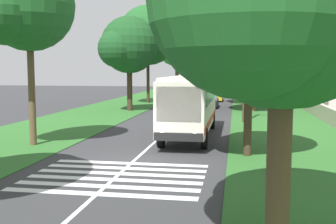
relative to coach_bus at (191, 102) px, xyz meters
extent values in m
plane|color=#333335|center=(-7.14, 1.80, -2.15)|extent=(160.00, 160.00, 0.00)
cube|color=#2D6628|center=(7.86, 10.00, -2.13)|extent=(120.00, 8.00, 0.04)
cube|color=#2D6628|center=(7.86, -6.40, -2.13)|extent=(120.00, 8.00, 0.04)
cube|color=silver|center=(7.86, 1.80, -2.14)|extent=(110.00, 0.16, 0.01)
cube|color=silver|center=(-0.03, 0.00, -0.05)|extent=(11.00, 2.50, 2.90)
cube|color=slate|center=(0.27, 0.00, 0.48)|extent=(9.68, 2.54, 0.85)
cube|color=slate|center=(-5.49, 0.00, 0.30)|extent=(0.08, 2.20, 1.74)
cube|color=red|center=(-0.03, 0.00, -1.05)|extent=(10.78, 2.53, 0.36)
cube|color=silver|center=(-0.03, 0.00, 1.49)|extent=(10.56, 2.30, 0.18)
cube|color=black|center=(-5.61, 0.00, -1.28)|extent=(0.16, 2.40, 0.40)
sphere|color=#F2EDCC|center=(-5.55, 0.80, -1.15)|extent=(0.24, 0.24, 0.24)
sphere|color=#F2EDCC|center=(-5.55, -0.81, -1.15)|extent=(0.24, 0.24, 0.24)
cylinder|color=black|center=(-3.93, 1.15, -1.60)|extent=(1.10, 0.32, 1.10)
cylinder|color=black|center=(3.47, 1.15, -1.60)|extent=(1.10, 0.32, 1.10)
cylinder|color=black|center=(-3.93, -1.15, -1.60)|extent=(1.10, 0.32, 1.10)
cylinder|color=black|center=(3.47, -1.15, -1.60)|extent=(1.10, 0.32, 1.10)
cube|color=silver|center=(-12.31, 1.80, -2.14)|extent=(0.45, 6.80, 0.01)
cube|color=silver|center=(-11.41, 1.80, -2.14)|extent=(0.45, 6.80, 0.01)
cube|color=silver|center=(-10.51, 1.80, -2.14)|extent=(0.45, 6.80, 0.01)
cube|color=silver|center=(-9.61, 1.80, -2.14)|extent=(0.45, 6.80, 0.01)
cube|color=silver|center=(-8.71, 1.80, -2.14)|extent=(0.45, 6.80, 0.01)
cube|color=silver|center=(-7.81, 1.80, -2.14)|extent=(0.45, 6.80, 0.01)
cube|color=black|center=(19.51, 0.03, -1.62)|extent=(4.30, 1.75, 0.70)
cube|color=slate|center=(19.41, 0.03, -0.99)|extent=(2.00, 1.61, 0.55)
cylinder|color=black|center=(18.16, 0.81, -1.83)|extent=(0.64, 0.22, 0.64)
cylinder|color=black|center=(20.86, 0.81, -1.83)|extent=(0.64, 0.22, 0.64)
cylinder|color=black|center=(18.16, -0.75, -1.83)|extent=(0.64, 0.22, 0.64)
cylinder|color=black|center=(20.86, -0.75, -1.83)|extent=(0.64, 0.22, 0.64)
cube|color=gold|center=(28.88, -0.18, -1.62)|extent=(4.30, 1.75, 0.70)
cube|color=slate|center=(28.78, -0.18, -0.99)|extent=(2.00, 1.61, 0.55)
cylinder|color=black|center=(27.53, 0.60, -1.83)|extent=(0.64, 0.22, 0.64)
cylinder|color=black|center=(30.23, 0.60, -1.83)|extent=(0.64, 0.22, 0.64)
cylinder|color=black|center=(27.53, -0.96, -1.83)|extent=(0.64, 0.22, 0.64)
cylinder|color=black|center=(30.23, -0.96, -1.83)|extent=(0.64, 0.22, 0.64)
cube|color=#B7A893|center=(38.48, 0.05, -1.62)|extent=(4.30, 1.75, 0.70)
cube|color=slate|center=(38.38, 0.05, -0.99)|extent=(2.00, 1.61, 0.55)
cylinder|color=black|center=(37.13, 0.83, -1.83)|extent=(0.64, 0.22, 0.64)
cylinder|color=black|center=(39.83, 0.83, -1.83)|extent=(0.64, 0.22, 0.64)
cylinder|color=black|center=(37.13, -0.73, -1.83)|extent=(0.64, 0.22, 0.64)
cylinder|color=black|center=(39.83, -0.73, -1.83)|extent=(0.64, 0.22, 0.64)
cube|color=#CC4C33|center=(50.28, 0.26, -0.67)|extent=(6.00, 2.10, 2.10)
cube|color=slate|center=(50.48, 0.26, -0.29)|extent=(5.04, 2.13, 0.70)
cube|color=slate|center=(47.31, 0.26, -0.46)|extent=(0.06, 1.76, 1.18)
cylinder|color=black|center=(48.38, 1.21, -1.77)|extent=(0.76, 0.24, 0.76)
cylinder|color=black|center=(52.18, 1.21, -1.77)|extent=(0.76, 0.24, 0.76)
cylinder|color=black|center=(48.38, -0.69, -1.77)|extent=(0.76, 0.24, 0.76)
cylinder|color=black|center=(52.18, -0.69, -1.77)|extent=(0.76, 0.24, 0.76)
cylinder|color=brown|center=(-4.49, 8.15, 0.97)|extent=(0.37, 0.37, 6.15)
sphere|color=#1E5623|center=(-4.49, 8.15, 5.38)|extent=(4.87, 4.87, 4.87)
sphere|color=#1E5623|center=(-3.03, 8.15, 5.02)|extent=(3.30, 3.30, 3.30)
sphere|color=#1E5623|center=(-5.70, 8.89, 5.02)|extent=(3.62, 3.62, 3.62)
cylinder|color=#3D2D1E|center=(24.24, 7.93, 1.01)|extent=(0.37, 0.37, 6.22)
sphere|color=#1E5623|center=(24.24, 7.93, 6.12)|extent=(7.27, 7.27, 7.27)
sphere|color=#1E5623|center=(26.42, 7.93, 5.57)|extent=(4.05, 4.05, 4.05)
sphere|color=#1E5623|center=(22.42, 9.02, 5.57)|extent=(4.56, 4.56, 4.56)
cylinder|color=#4C3826|center=(43.34, 7.08, 1.00)|extent=(0.59, 0.59, 6.22)
sphere|color=#337A38|center=(43.34, 7.08, 6.09)|extent=(7.18, 7.18, 7.18)
sphere|color=#337A38|center=(45.49, 7.08, 5.55)|extent=(5.33, 5.33, 5.33)
sphere|color=#337A38|center=(41.55, 8.16, 5.55)|extent=(4.27, 4.27, 4.27)
cylinder|color=#3D2D1E|center=(14.52, 7.71, 0.38)|extent=(0.53, 0.53, 4.97)
sphere|color=#19471E|center=(14.52, 7.71, 4.41)|extent=(5.63, 5.63, 5.63)
sphere|color=#19471E|center=(16.21, 7.71, 3.99)|extent=(3.37, 3.37, 3.37)
sphere|color=#19471E|center=(13.11, 8.56, 3.99)|extent=(3.68, 3.68, 3.68)
cylinder|color=#3D2D1E|center=(-5.42, -3.31, 0.07)|extent=(0.39, 0.39, 4.35)
sphere|color=#1E5623|center=(-5.42, -3.31, 3.84)|extent=(5.80, 5.80, 5.80)
sphere|color=#1E5623|center=(-3.68, -3.31, 3.40)|extent=(4.27, 4.27, 4.27)
sphere|color=#1E5623|center=(-6.87, -2.44, 3.40)|extent=(3.52, 3.52, 3.52)
cylinder|color=#4C3826|center=(-15.04, -3.78, 0.10)|extent=(0.59, 0.59, 4.42)
sphere|color=#1E5623|center=(-13.35, -3.78, 3.44)|extent=(3.25, 3.25, 3.25)
cylinder|color=brown|center=(16.03, -4.38, 0.15)|extent=(0.59, 0.59, 4.52)
sphere|color=#19471E|center=(16.03, -4.38, 4.36)|extent=(7.09, 7.09, 7.09)
sphere|color=#19471E|center=(18.16, -4.38, 3.83)|extent=(4.98, 4.98, 4.98)
sphere|color=#19471E|center=(14.26, -3.32, 3.83)|extent=(4.11, 4.11, 4.11)
cylinder|color=#3D2D1E|center=(46.17, -3.50, 1.39)|extent=(0.45, 0.45, 6.99)
sphere|color=#19471E|center=(46.17, -3.50, 6.74)|extent=(6.73, 6.73, 6.73)
sphere|color=#19471E|center=(48.19, -3.50, 6.24)|extent=(4.81, 4.81, 4.81)
sphere|color=#19471E|center=(44.49, -2.49, 6.24)|extent=(4.52, 4.52, 4.52)
cylinder|color=#3D2D1E|center=(23.44, -3.74, 1.20)|extent=(0.46, 0.46, 6.60)
sphere|color=#286B2D|center=(23.44, -3.74, 6.53)|extent=(7.39, 7.39, 7.39)
sphere|color=#286B2D|center=(25.66, -3.74, 5.98)|extent=(4.41, 4.41, 4.41)
sphere|color=#286B2D|center=(21.59, -2.63, 5.98)|extent=(4.15, 4.15, 4.15)
cylinder|color=#473828|center=(7.28, -3.38, 2.02)|extent=(0.24, 0.24, 8.25)
cube|color=#3D3326|center=(7.28, -3.38, 5.54)|extent=(0.12, 1.40, 0.12)
cube|color=#B2A893|center=(12.86, -9.80, -1.49)|extent=(70.00, 0.40, 1.23)
camera|label=1|loc=(-25.04, -2.71, 2.00)|focal=43.71mm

